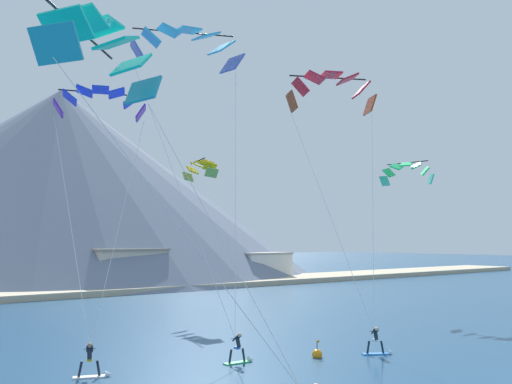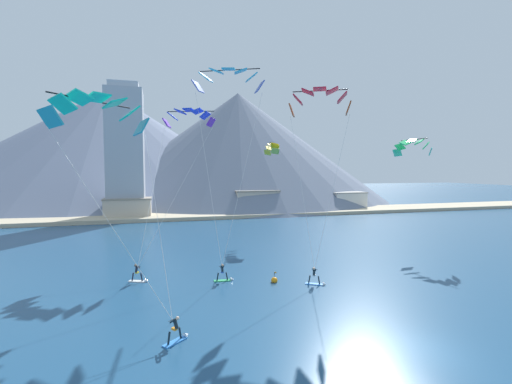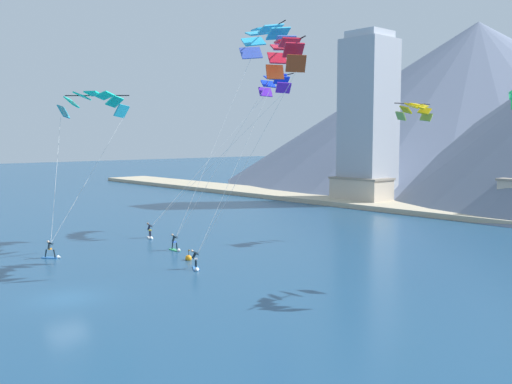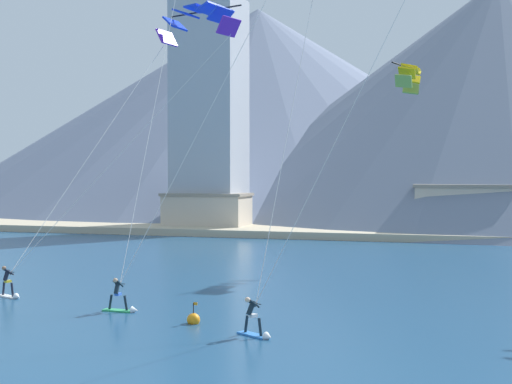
% 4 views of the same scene
% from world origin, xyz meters
% --- Properties ---
extents(kitesurfer_near_lead, '(1.76, 1.05, 1.68)m').
position_xyz_m(kitesurfer_near_lead, '(-15.27, 15.68, 0.47)').
color(kitesurfer_near_lead, white).
rests_on(kitesurfer_near_lead, ground).
extents(kitesurfer_near_trail, '(1.69, 1.25, 1.62)m').
position_xyz_m(kitesurfer_near_trail, '(-0.91, 10.90, 0.44)').
color(kitesurfer_near_trail, '#337FDB').
rests_on(kitesurfer_near_trail, ground).
extents(kitesurfer_far_left, '(1.76, 0.60, 1.63)m').
position_xyz_m(kitesurfer_far_left, '(-8.15, 13.95, 0.44)').
color(kitesurfer_far_left, '#33B266').
rests_on(kitesurfer_far_left, ground).
extents(parafoil_kite_near_lead, '(8.71, 14.18, 15.81)m').
position_xyz_m(parafoil_kite_near_lead, '(-9.95, 28.13, 16.14)').
color(parafoil_kite_near_lead, '#6221BD').
extents(parafoil_kite_distant_high_outer, '(1.77, 5.12, 1.83)m').
position_xyz_m(parafoil_kite_distant_high_outer, '(3.06, 35.05, 13.03)').
color(parafoil_kite_distant_high_outer, '#8FB448').
extents(race_marker_buoy, '(0.56, 0.56, 1.02)m').
position_xyz_m(race_marker_buoy, '(-4.13, 12.50, 0.16)').
color(race_marker_buoy, orange).
rests_on(race_marker_buoy, ground).
extents(shoreline_strip, '(180.00, 10.00, 0.70)m').
position_xyz_m(shoreline_strip, '(0.00, 55.36, 0.35)').
color(shoreline_strip, '#BCAD8E').
rests_on(shoreline_strip, ground).
extents(shore_building_promenade_mid, '(8.97, 5.29, 4.12)m').
position_xyz_m(shore_building_promenade_mid, '(-19.67, 56.53, 2.07)').
color(shore_building_promenade_mid, beige).
rests_on(shore_building_promenade_mid, ground).
extents(shore_building_quay_east, '(9.84, 6.77, 5.17)m').
position_xyz_m(shore_building_quay_east, '(6.89, 58.87, 2.60)').
color(shore_building_quay_east, beige).
rests_on(shore_building_quay_east, ground).
extents(highrise_tower, '(7.00, 7.00, 26.67)m').
position_xyz_m(highrise_tower, '(-20.09, 58.57, 13.12)').
color(highrise_tower, '#A8ADB7').
rests_on(highrise_tower, ground).
extents(mountain_peak_west_ridge, '(117.11, 117.11, 37.11)m').
position_xyz_m(mountain_peak_west_ridge, '(-30.59, 114.19, 18.56)').
color(mountain_peak_west_ridge, slate).
rests_on(mountain_peak_west_ridge, ground).
extents(mountain_peak_central_summit, '(94.44, 94.44, 34.83)m').
position_xyz_m(mountain_peak_central_summit, '(11.49, 96.62, 17.42)').
color(mountain_peak_central_summit, slate).
rests_on(mountain_peak_central_summit, ground).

